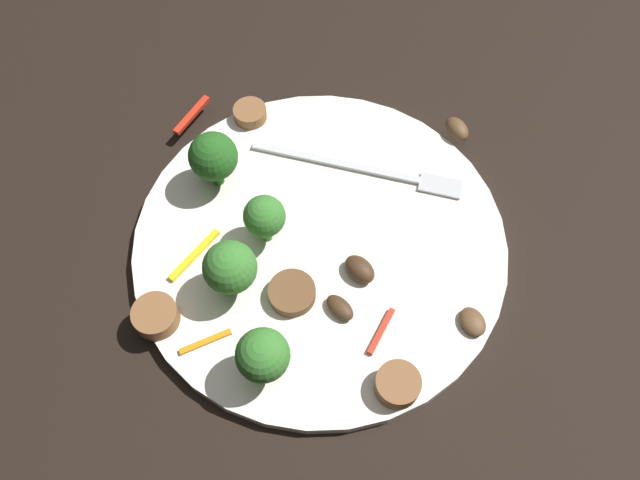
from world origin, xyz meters
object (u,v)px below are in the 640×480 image
plate (320,243)px  pepper_strip_0 (381,331)px  mushroom_0 (473,322)px  pepper_strip_3 (206,342)px  sausage_slice_0 (250,113)px  pepper_strip_2 (192,115)px  sausage_slice_1 (156,316)px  mushroom_2 (360,269)px  broccoli_floret_2 (264,219)px  broccoli_floret_3 (263,355)px  pepper_strip_1 (194,255)px  sausage_slice_3 (398,385)px  fork (372,171)px  sausage_slice_2 (292,293)px  mushroom_3 (340,308)px  broccoli_floret_0 (230,268)px  broccoli_floret_1 (213,157)px  mushroom_1 (457,129)px

plate → pepper_strip_0: pepper_strip_0 is taller
mushroom_0 → pepper_strip_3: mushroom_0 is taller
sausage_slice_0 → pepper_strip_2: size_ratio=0.63×
sausage_slice_1 → mushroom_2: sausage_slice_1 is taller
broccoli_floret_2 → pepper_strip_3: bearing=-112.1°
broccoli_floret_3 → pepper_strip_1: (-0.07, 0.09, -0.03)m
sausage_slice_3 → pepper_strip_1: size_ratio=0.60×
pepper_strip_1 → pepper_strip_0: bearing=-20.0°
sausage_slice_3 → fork: bearing=97.0°
plate → sausage_slice_3: size_ratio=9.27×
fork → pepper_strip_2: 0.17m
sausage_slice_2 → mushroom_3: (0.04, -0.01, -0.00)m
broccoli_floret_0 → broccoli_floret_2: (0.02, 0.04, -0.00)m
broccoli_floret_0 → pepper_strip_3: size_ratio=1.40×
broccoli_floret_1 → sausage_slice_1: size_ratio=1.62×
plate → mushroom_2: mushroom_2 is taller
sausage_slice_3 → pepper_strip_1: sausage_slice_3 is taller
fork → pepper_strip_3: (-0.12, -0.16, -0.00)m
plate → sausage_slice_3: 0.13m
sausage_slice_0 → mushroom_1: size_ratio=1.14×
sausage_slice_0 → pepper_strip_1: size_ratio=0.54×
plate → pepper_strip_1: (-0.10, -0.02, 0.01)m
fork → pepper_strip_0: bearing=-74.8°
mushroom_2 → mushroom_3: bearing=-113.2°
broccoli_floret_2 → broccoli_floret_3: bearing=-84.4°
sausage_slice_2 → mushroom_3: same height
sausage_slice_0 → pepper_strip_1: sausage_slice_0 is taller
broccoli_floret_1 → sausage_slice_1: bearing=-102.8°
broccoli_floret_0 → fork: bearing=48.2°
broccoli_floret_3 → pepper_strip_0: bearing=22.9°
broccoli_floret_3 → mushroom_3: 0.08m
plate → broccoli_floret_2: broccoli_floret_2 is taller
plate → sausage_slice_2: sausage_slice_2 is taller
plate → mushroom_2: bearing=-39.8°
sausage_slice_0 → mushroom_2: size_ratio=1.09×
broccoli_floret_3 → mushroom_0: size_ratio=2.30×
broccoli_floret_0 → mushroom_3: bearing=-9.5°
fork → sausage_slice_3: bearing=-72.1°
pepper_strip_1 → sausage_slice_2: bearing=-19.9°
plate → broccoli_floret_0: size_ratio=5.37×
mushroom_0 → plate: bearing=151.6°
pepper_strip_2 → sausage_slice_3: bearing=-51.7°
plate → mushroom_1: mushroom_1 is taller
pepper_strip_2 → sausage_slice_0: bearing=2.7°
sausage_slice_1 → pepper_strip_3: size_ratio=0.86×
broccoli_floret_0 → mushroom_1: bearing=42.4°
sausage_slice_2 → pepper_strip_0: (0.07, -0.02, -0.00)m
sausage_slice_0 → pepper_strip_0: (0.12, -0.19, -0.00)m
broccoli_floret_1 → mushroom_1: 0.21m
plate → mushroom_1: size_ratio=11.67×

